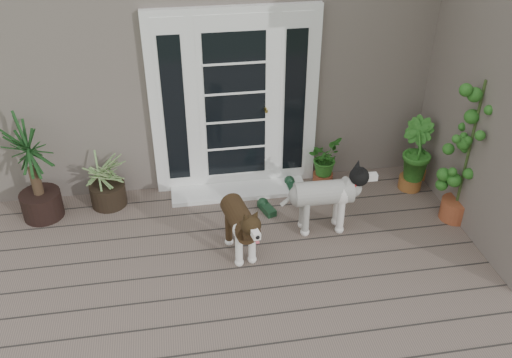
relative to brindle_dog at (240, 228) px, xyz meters
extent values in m
cube|color=#6B5B4C|center=(0.34, -0.89, -0.38)|extent=(6.20, 4.60, 0.12)
cube|color=#665E54|center=(0.34, 3.36, 1.11)|extent=(7.40, 4.00, 3.10)
cube|color=white|center=(0.14, 1.31, 0.76)|extent=(1.90, 0.14, 2.15)
cube|color=white|center=(0.14, 1.11, -0.29)|extent=(1.60, 0.40, 0.05)
imported|color=#1F5819|center=(1.17, 1.11, -0.06)|extent=(0.56, 0.56, 0.52)
imported|color=#164F17|center=(2.19, 0.86, 0.02)|extent=(0.52, 0.52, 0.68)
imported|color=#1A5217|center=(2.51, 1.11, -0.05)|extent=(0.48, 0.48, 0.54)
camera|label=1|loc=(-0.55, -4.29, 3.31)|focal=38.25mm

